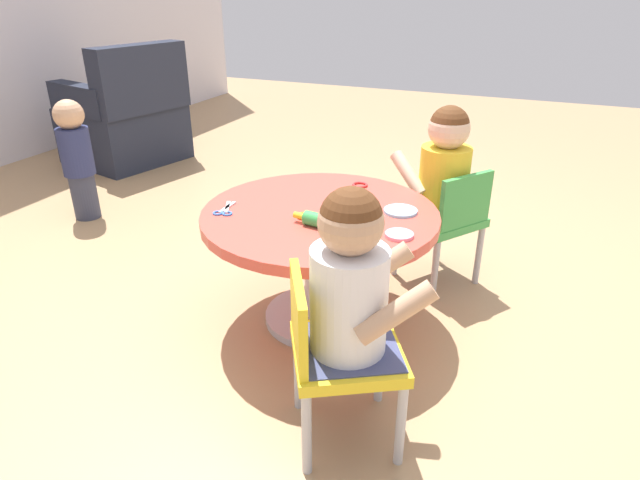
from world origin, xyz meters
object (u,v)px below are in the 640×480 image
object	(u,v)px
child_chair_right	(446,220)
craft_scissors	(225,211)
toddler_standing	(77,157)
armchair_dark	(127,120)
seated_child_left	(351,280)
rolling_pin	(323,221)
child_chair_left	(335,351)
seated_child_right	(444,167)
craft_table	(320,239)

from	to	relation	value
child_chair_right	craft_scissors	xyz separation A→B (m)	(-0.63, 0.70, 0.17)
child_chair_right	toddler_standing	distance (m)	2.03
armchair_dark	toddler_standing	xyz separation A→B (m)	(-0.96, -0.50, 0.05)
seated_child_left	craft_scissors	size ratio (longest dim) A/B	3.61
craft_scissors	toddler_standing	bearing A→B (deg)	66.73
rolling_pin	child_chair_left	bearing A→B (deg)	-152.65
seated_child_left	rolling_pin	size ratio (longest dim) A/B	2.21
child_chair_right	armchair_dark	distance (m)	2.68
seated_child_left	child_chair_right	size ratio (longest dim) A/B	0.95
armchair_dark	child_chair_right	bearing A→B (deg)	-109.58
seated_child_left	child_chair_left	bearing A→B (deg)	120.49
seated_child_right	rolling_pin	size ratio (longest dim) A/B	2.21
child_chair_left	armchair_dark	size ratio (longest dim) A/B	0.62
armchair_dark	toddler_standing	world-z (taller)	armchair_dark
craft_table	seated_child_right	size ratio (longest dim) A/B	1.72
rolling_pin	child_chair_right	bearing A→B (deg)	-26.48
rolling_pin	craft_scissors	distance (m)	0.39
armchair_dark	toddler_standing	distance (m)	1.09
craft_table	child_chair_right	bearing A→B (deg)	-37.59
craft_table	child_chair_left	size ratio (longest dim) A/B	1.64
toddler_standing	rolling_pin	world-z (taller)	toddler_standing
child_chair_left	seated_child_right	bearing A→B (deg)	-3.29
craft_table	armchair_dark	bearing A→B (deg)	57.09
craft_table	seated_child_right	bearing A→B (deg)	-33.91
seated_child_left	craft_scissors	xyz separation A→B (m)	(0.39, 0.64, -0.06)
child_chair_right	toddler_standing	world-z (taller)	toddler_standing
child_chair_left	seated_child_left	bearing A→B (deg)	-59.51
craft_table	child_chair_left	bearing A→B (deg)	-152.72
toddler_standing	seated_child_left	bearing A→B (deg)	-116.06
seated_child_right	craft_scissors	xyz separation A→B (m)	(-0.65, 0.67, -0.06)
craft_table	rolling_pin	world-z (taller)	rolling_pin
craft_table	child_chair_left	xyz separation A→B (m)	(-0.55, -0.28, -0.05)
child_chair_right	seated_child_right	distance (m)	0.23
seated_child_left	rolling_pin	xyz separation A→B (m)	(0.40, 0.25, -0.04)
toddler_standing	craft_scissors	size ratio (longest dim) A/B	4.76
child_chair_left	craft_scissors	world-z (taller)	child_chair_left
rolling_pin	craft_scissors	xyz separation A→B (m)	(-0.01, 0.39, -0.02)
craft_table	seated_child_left	xyz separation A→B (m)	(-0.53, -0.32, 0.17)
craft_scissors	child_chair_right	bearing A→B (deg)	-47.98
toddler_standing	rolling_pin	distance (m)	1.81
child_chair_right	seated_child_right	size ratio (longest dim) A/B	1.05
child_chair_left	craft_scissors	size ratio (longest dim) A/B	3.80
rolling_pin	craft_scissors	bearing A→B (deg)	91.08
seated_child_right	rolling_pin	xyz separation A→B (m)	(-0.65, 0.28, -0.04)
seated_child_right	rolling_pin	world-z (taller)	seated_child_right
craft_table	craft_scissors	xyz separation A→B (m)	(-0.14, 0.32, 0.12)
seated_child_right	armchair_dark	distance (m)	2.65
seated_child_right	craft_scissors	bearing A→B (deg)	134.40
child_chair_left	toddler_standing	bearing A→B (deg)	63.06
armchair_dark	craft_scissors	distance (m)	2.39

